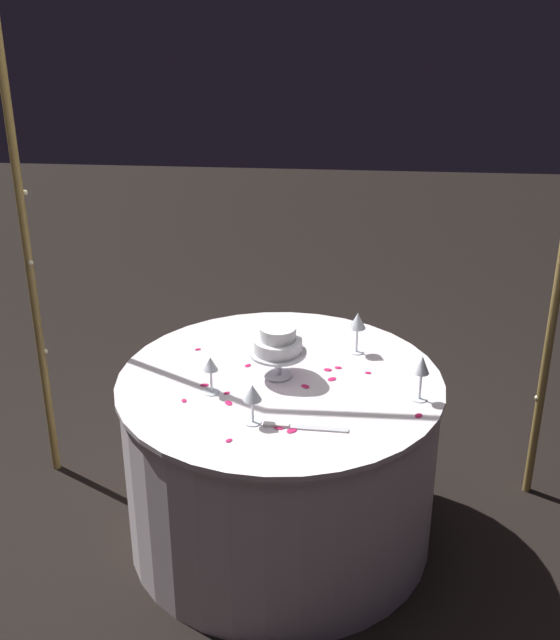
{
  "coord_description": "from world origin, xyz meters",
  "views": [
    {
      "loc": [
        0.22,
        -2.74,
        2.27
      ],
      "look_at": [
        0.0,
        0.0,
        0.99
      ],
      "focal_mm": 46.15,
      "sensor_mm": 36.0,
      "label": 1
    }
  ],
  "objects": [
    {
      "name": "rose_petal_3",
      "position": [
        0.07,
        -0.36,
        0.74
      ],
      "size": [
        0.05,
        0.05,
        0.0
      ],
      "primitive_type": "ellipsoid",
      "rotation": [
        0.0,
        0.0,
        0.7
      ],
      "color": "#C61951",
      "rests_on": "main_table"
    },
    {
      "name": "rose_petal_13",
      "position": [
        0.34,
        0.08,
        0.74
      ],
      "size": [
        0.03,
        0.02,
        0.0
      ],
      "primitive_type": "ellipsoid",
      "rotation": [
        0.0,
        0.0,
        2.93
      ],
      "color": "#C61951",
      "rests_on": "main_table"
    },
    {
      "name": "rose_petal_4",
      "position": [
        0.51,
        -0.22,
        0.74
      ],
      "size": [
        0.04,
        0.04,
        0.0
      ],
      "primitive_type": "ellipsoid",
      "rotation": [
        0.0,
        0.0,
        4.22
      ],
      "color": "#C61951",
      "rests_on": "main_table"
    },
    {
      "name": "rose_petal_7",
      "position": [
        -0.14,
        0.1,
        0.74
      ],
      "size": [
        0.03,
        0.04,
        0.0
      ],
      "primitive_type": "ellipsoid",
      "rotation": [
        0.0,
        0.0,
        4.09
      ],
      "color": "#C61951",
      "rests_on": "main_table"
    },
    {
      "name": "rose_petal_14",
      "position": [
        0.18,
        0.09,
        0.74
      ],
      "size": [
        0.03,
        0.03,
        0.0
      ],
      "primitive_type": "ellipsoid",
      "rotation": [
        0.0,
        0.0,
        3.07
      ],
      "color": "#C61951",
      "rests_on": "main_table"
    },
    {
      "name": "ground_plane",
      "position": [
        0.0,
        0.0,
        0.0
      ],
      "size": [
        12.0,
        12.0,
        0.0
      ],
      "primitive_type": "plane",
      "color": "black"
    },
    {
      "name": "wine_glass_2",
      "position": [
        -0.07,
        -0.31,
        0.85
      ],
      "size": [
        0.07,
        0.07,
        0.15
      ],
      "color": "silver",
      "rests_on": "main_table"
    },
    {
      "name": "rose_petal_2",
      "position": [
        0.02,
        -0.34,
        0.74
      ],
      "size": [
        0.04,
        0.03,
        0.0
      ],
      "primitive_type": "ellipsoid",
      "rotation": [
        0.0,
        0.0,
        3.09
      ],
      "color": "#C61951",
      "rests_on": "main_table"
    },
    {
      "name": "wine_glass_1",
      "position": [
        0.52,
        -0.1,
        0.87
      ],
      "size": [
        0.06,
        0.06,
        0.18
      ],
      "color": "silver",
      "rests_on": "main_table"
    },
    {
      "name": "rose_petal_6",
      "position": [
        0.2,
        0.02,
        0.74
      ],
      "size": [
        0.04,
        0.04,
        0.0
      ],
      "primitive_type": "ellipsoid",
      "rotation": [
        0.0,
        0.0,
        0.68
      ],
      "color": "#C61951",
      "rests_on": "main_table"
    },
    {
      "name": "cake_knife",
      "position": [
        0.1,
        -0.33,
        0.74
      ],
      "size": [
        0.3,
        0.04,
        0.01
      ],
      "color": "silver",
      "rests_on": "main_table"
    },
    {
      "name": "rose_petal_12",
      "position": [
        0.22,
        0.11,
        0.74
      ],
      "size": [
        0.03,
        0.02,
        0.0
      ],
      "primitive_type": "ellipsoid",
      "rotation": [
        0.0,
        0.0,
        2.99
      ],
      "color": "#C61951",
      "rests_on": "main_table"
    },
    {
      "name": "rose_petal_5",
      "position": [
        -0.34,
        -0.19,
        0.74
      ],
      "size": [
        0.03,
        0.03,
        0.0
      ],
      "primitive_type": "ellipsoid",
      "rotation": [
        0.0,
        0.0,
        1.95
      ],
      "color": "#C61951",
      "rests_on": "main_table"
    },
    {
      "name": "main_table",
      "position": [
        0.0,
        0.0,
        0.37
      ],
      "size": [
        1.25,
        1.25,
        0.74
      ],
      "color": "white",
      "rests_on": "ground"
    },
    {
      "name": "rose_petal_11",
      "position": [
        -0.28,
        -0.07,
        0.74
      ],
      "size": [
        0.04,
        0.03,
        0.0
      ],
      "primitive_type": "ellipsoid",
      "rotation": [
        0.0,
        0.0,
        0.21
      ],
      "color": "#C61951",
      "rests_on": "main_table"
    },
    {
      "name": "decorative_arch",
      "position": [
        0.0,
        0.39,
        1.57
      ],
      "size": [
        2.22,
        0.06,
        2.42
      ],
      "color": "olive",
      "rests_on": "ground"
    },
    {
      "name": "rose_petal_10",
      "position": [
        -0.36,
        0.23,
        0.74
      ],
      "size": [
        0.03,
        0.03,
        0.0
      ],
      "primitive_type": "ellipsoid",
      "rotation": [
        0.0,
        0.0,
        3.53
      ],
      "color": "#C61951",
      "rests_on": "main_table"
    },
    {
      "name": "tiered_cake",
      "position": [
        -0.01,
        0.03,
        0.88
      ],
      "size": [
        0.22,
        0.22,
        0.21
      ],
      "color": "silver",
      "rests_on": "main_table"
    },
    {
      "name": "wine_glass_3",
      "position": [
        0.29,
        0.26,
        0.87
      ],
      "size": [
        0.07,
        0.07,
        0.18
      ],
      "color": "silver",
      "rests_on": "main_table"
    },
    {
      "name": "rose_petal_1",
      "position": [
        -0.19,
        -0.12,
        0.74
      ],
      "size": [
        0.03,
        0.03,
        0.0
      ],
      "primitive_type": "ellipsoid",
      "rotation": [
        0.0,
        0.0,
        0.78
      ],
      "color": "#C61951",
      "rests_on": "main_table"
    },
    {
      "name": "rose_petal_8",
      "position": [
        0.1,
        -0.05,
        0.74
      ],
      "size": [
        0.04,
        0.04,
        0.0
      ],
      "primitive_type": "ellipsoid",
      "rotation": [
        0.0,
        0.0,
        2.48
      ],
      "color": "#C61951",
      "rests_on": "main_table"
    },
    {
      "name": "rose_petal_0",
      "position": [
        -0.14,
        -0.43,
        0.74
      ],
      "size": [
        0.03,
        0.03,
        0.0
      ],
      "primitive_type": "ellipsoid",
      "rotation": [
        0.0,
        0.0,
        4.05
      ],
      "color": "#C61951",
      "rests_on": "main_table"
    },
    {
      "name": "rose_petal_9",
      "position": [
        -0.17,
        -0.19,
        0.74
      ],
      "size": [
        0.04,
        0.04,
        0.0
      ],
      "primitive_type": "ellipsoid",
      "rotation": [
        0.0,
        0.0,
        5.31
      ],
      "color": "#C61951",
      "rests_on": "main_table"
    },
    {
      "name": "wine_glass_0",
      "position": [
        -0.25,
        -0.12,
        0.85
      ],
      "size": [
        0.06,
        0.06,
        0.15
      ],
      "color": "silver",
      "rests_on": "main_table"
    }
  ]
}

